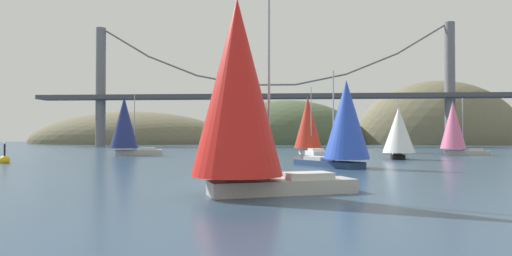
# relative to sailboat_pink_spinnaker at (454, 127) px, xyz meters

# --- Properties ---
(ground_plane) EXTENTS (360.00, 360.00, 0.00)m
(ground_plane) POSITION_rel_sailboat_pink_spinnaker_xyz_m (-31.03, -43.71, -4.51)
(ground_plane) COLOR #2D4760
(headland_center) EXTENTS (57.27, 44.00, 32.56)m
(headland_center) POSITION_rel_sailboat_pink_spinnaker_xyz_m (-26.03, 91.29, -4.51)
(headland_center) COLOR #4C5B3D
(headland_center) RESTS_ON ground_plane
(headland_right) EXTENTS (60.00, 44.00, 46.30)m
(headland_right) POSITION_rel_sailboat_pink_spinnaker_xyz_m (28.97, 91.29, -4.51)
(headland_right) COLOR #6B664C
(headland_right) RESTS_ON ground_plane
(headland_left) EXTENTS (79.23, 44.00, 24.48)m
(headland_left) POSITION_rel_sailboat_pink_spinnaker_xyz_m (-86.03, 91.29, -4.51)
(headland_left) COLOR #6B664C
(headland_left) RESTS_ON ground_plane
(suspension_bridge) EXTENTS (135.22, 6.00, 34.75)m
(suspension_bridge) POSITION_rel_sailboat_pink_spinnaker_xyz_m (-31.03, 51.29, 10.92)
(suspension_bridge) COLOR slate
(suspension_bridge) RESTS_ON ground_plane
(sailboat_pink_spinnaker) EXTENTS (7.78, 5.20, 9.12)m
(sailboat_pink_spinnaker) POSITION_rel_sailboat_pink_spinnaker_xyz_m (0.00, 0.00, 0.00)
(sailboat_pink_spinnaker) COLOR #B7B2A8
(sailboat_pink_spinnaker) RESTS_ON ground_plane
(sailboat_red_spinnaker) EXTENTS (9.67, 6.42, 11.47)m
(sailboat_red_spinnaker) POSITION_rel_sailboat_pink_spinnaker_xyz_m (-29.58, -48.64, 0.92)
(sailboat_red_spinnaker) COLOR #B7B2A8
(sailboat_red_spinnaker) RESTS_ON ground_plane
(sailboat_crimson_sail) EXTENTS (5.87, 7.67, 8.70)m
(sailboat_crimson_sail) POSITION_rel_sailboat_pink_spinnaker_xyz_m (-6.73, 8.23, -0.25)
(sailboat_crimson_sail) COLOR #191E4C
(sailboat_crimson_sail) RESTS_ON ground_plane
(sailboat_scarlet_sail) EXTENTS (5.72, 9.33, 11.10)m
(sailboat_scarlet_sail) POSITION_rel_sailboat_pink_spinnaker_xyz_m (-23.21, 1.71, 0.47)
(sailboat_scarlet_sail) COLOR white
(sailboat_scarlet_sail) RESTS_ON ground_plane
(sailboat_blue_spinnaker) EXTENTS (8.19, 8.93, 9.69)m
(sailboat_blue_spinnaker) POSITION_rel_sailboat_pink_spinnaker_xyz_m (-21.34, -28.66, -0.11)
(sailboat_blue_spinnaker) COLOR navy
(sailboat_blue_spinnaker) RESTS_ON ground_plane
(sailboat_white_mainsail) EXTENTS (4.79, 7.08, 7.84)m
(sailboat_white_mainsail) POSITION_rel_sailboat_pink_spinnaker_xyz_m (-12.19, -13.25, -0.84)
(sailboat_white_mainsail) COLOR black
(sailboat_white_mainsail) RESTS_ON ground_plane
(sailboat_navy_sail) EXTENTS (8.65, 5.78, 9.61)m
(sailboat_navy_sail) POSITION_rel_sailboat_pink_spinnaker_xyz_m (-52.36, -4.33, 0.31)
(sailboat_navy_sail) COLOR #B7B2A8
(sailboat_navy_sail) RESTS_ON ground_plane
(channel_buoy) EXTENTS (1.10, 1.10, 2.64)m
(channel_buoy) POSITION_rel_sailboat_pink_spinnaker_xyz_m (-59.01, -24.08, -4.14)
(channel_buoy) COLOR gold
(channel_buoy) RESTS_ON ground_plane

